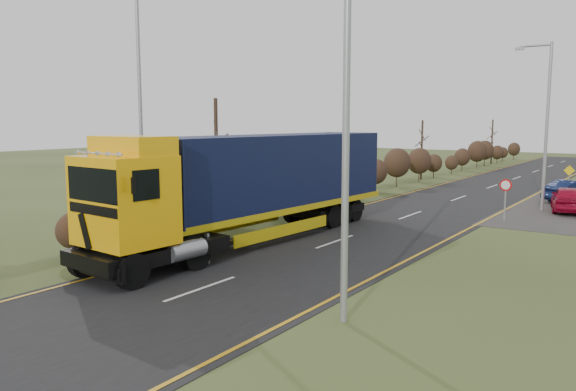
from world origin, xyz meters
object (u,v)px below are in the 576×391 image
at_px(car_red_hatchback, 569,199).
at_px(speed_sign, 505,192).
at_px(streetlight_near, 341,91).
at_px(lorry, 254,180).
at_px(car_blue_sedan, 575,191).

distance_m(car_red_hatchback, speed_sign, 5.63).
xyz_separation_m(streetlight_near, speed_sign, (-0.12, 16.93, -4.22)).
xyz_separation_m(car_red_hatchback, speed_sign, (-2.15, -5.15, 0.76)).
bearing_deg(car_red_hatchback, streetlight_near, 73.76).
xyz_separation_m(lorry, car_blue_sedan, (9.23, 20.18, -1.88)).
bearing_deg(lorry, car_blue_sedan, 69.15).
height_order(car_red_hatchback, speed_sign, speed_sign).
height_order(car_red_hatchback, streetlight_near, streetlight_near).
height_order(lorry, streetlight_near, streetlight_near).
xyz_separation_m(lorry, speed_sign, (7.34, 10.81, -1.09)).
relative_size(lorry, car_red_hatchback, 3.89).
bearing_deg(speed_sign, streetlight_near, -89.58).
xyz_separation_m(lorry, streetlight_near, (7.47, -6.13, 3.13)).
height_order(streetlight_near, speed_sign, streetlight_near).
relative_size(car_red_hatchback, speed_sign, 1.97).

